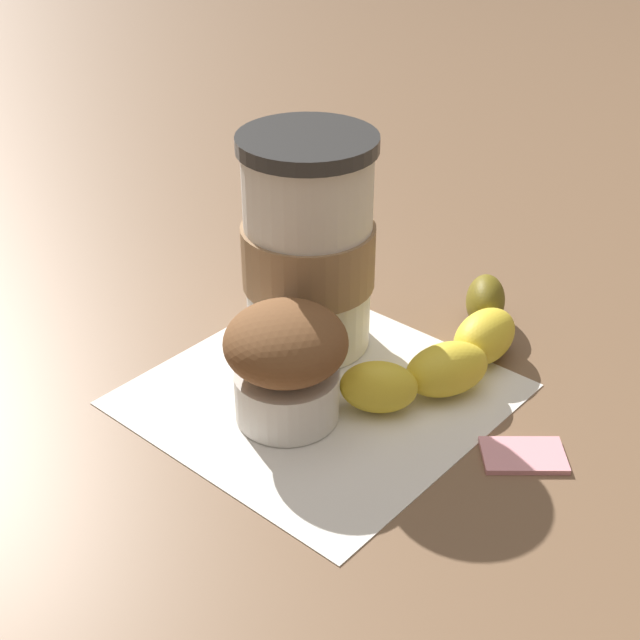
{
  "coord_description": "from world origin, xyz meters",
  "views": [
    {
      "loc": [
        0.32,
        -0.36,
        0.35
      ],
      "look_at": [
        0.0,
        0.0,
        0.06
      ],
      "focal_mm": 50.0,
      "sensor_mm": 36.0,
      "label": 1
    }
  ],
  "objects_px": {
    "coffee_cup": "(308,246)",
    "muffin": "(285,360)",
    "banana": "(454,348)",
    "sugar_packet": "(524,453)"
  },
  "relations": [
    {
      "from": "muffin",
      "to": "sugar_packet",
      "type": "xyz_separation_m",
      "value": [
        0.14,
        0.07,
        -0.04
      ]
    },
    {
      "from": "banana",
      "to": "sugar_packet",
      "type": "xyz_separation_m",
      "value": [
        0.08,
        -0.05,
        -0.02
      ]
    },
    {
      "from": "muffin",
      "to": "banana",
      "type": "height_order",
      "value": "muffin"
    },
    {
      "from": "coffee_cup",
      "to": "sugar_packet",
      "type": "height_order",
      "value": "coffee_cup"
    },
    {
      "from": "banana",
      "to": "muffin",
      "type": "bearing_deg",
      "value": -114.43
    },
    {
      "from": "coffee_cup",
      "to": "banana",
      "type": "height_order",
      "value": "coffee_cup"
    },
    {
      "from": "muffin",
      "to": "coffee_cup",
      "type": "bearing_deg",
      "value": 122.79
    },
    {
      "from": "coffee_cup",
      "to": "muffin",
      "type": "xyz_separation_m",
      "value": [
        0.05,
        -0.08,
        -0.03
      ]
    },
    {
      "from": "muffin",
      "to": "banana",
      "type": "xyz_separation_m",
      "value": [
        0.05,
        0.11,
        -0.02
      ]
    },
    {
      "from": "muffin",
      "to": "sugar_packet",
      "type": "bearing_deg",
      "value": 25.83
    }
  ]
}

